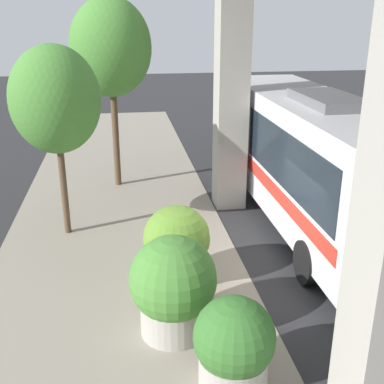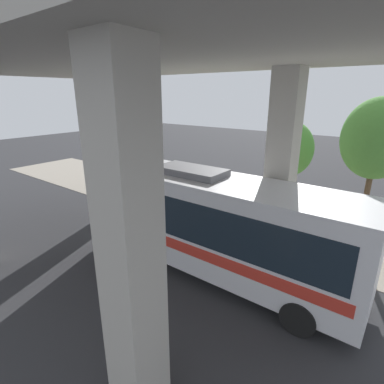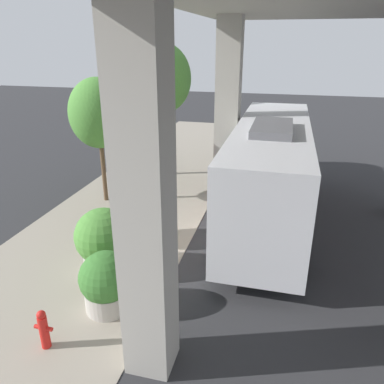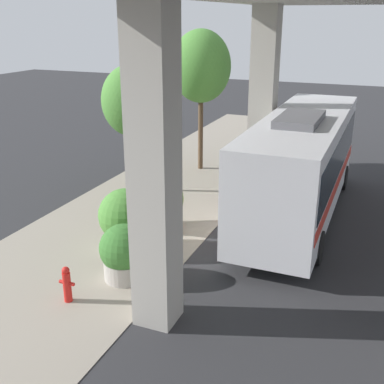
{
  "view_description": "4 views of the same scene",
  "coord_description": "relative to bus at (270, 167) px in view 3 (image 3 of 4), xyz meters",
  "views": [
    {
      "loc": [
        -2.75,
        -9.35,
        5.71
      ],
      "look_at": [
        -0.95,
        2.67,
        1.18
      ],
      "focal_mm": 45.0,
      "sensor_mm": 36.0,
      "label": 1
    },
    {
      "loc": [
        10.59,
        8.27,
        6.33
      ],
      "look_at": [
        0.92,
        0.9,
        2.33
      ],
      "focal_mm": 28.0,
      "sensor_mm": 36.0,
      "label": 2
    },
    {
      "loc": [
        2.77,
        -10.15,
        6.27
      ],
      "look_at": [
        -0.35,
        2.19,
        1.13
      ],
      "focal_mm": 35.0,
      "sensor_mm": 36.0,
      "label": 3
    },
    {
      "loc": [
        4.93,
        -13.18,
        6.75
      ],
      "look_at": [
        -0.71,
        0.48,
        1.33
      ],
      "focal_mm": 45.0,
      "sensor_mm": 36.0,
      "label": 4
    }
  ],
  "objects": [
    {
      "name": "fire_hydrant",
      "position": [
        -4.26,
        -7.72,
        -1.57
      ],
      "size": [
        0.42,
        0.2,
        0.98
      ],
      "color": "red",
      "rests_on": "ground"
    },
    {
      "name": "sidewalk_strip",
      "position": [
        -5.36,
        -2.96,
        -2.06
      ],
      "size": [
        6.0,
        40.0,
        0.02
      ],
      "color": "gray",
      "rests_on": "ground"
    },
    {
      "name": "planter_front",
      "position": [
        -4.02,
        -2.82,
        -1.17
      ],
      "size": [
        1.49,
        1.49,
        1.81
      ],
      "color": "#ADA89E",
      "rests_on": "ground"
    },
    {
      "name": "ground_plane",
      "position": [
        -2.36,
        -2.96,
        -2.07
      ],
      "size": [
        80.0,
        80.0,
        0.0
      ],
      "primitive_type": "plane",
      "color": "#2D2D30",
      "rests_on": "ground"
    },
    {
      "name": "planter_back",
      "position": [
        -4.31,
        -4.68,
        -1.08
      ],
      "size": [
        1.63,
        1.63,
        1.97
      ],
      "color": "#ADA89E",
      "rests_on": "ground"
    },
    {
      "name": "overpass",
      "position": [
        1.64,
        -2.96,
        4.64
      ],
      "size": [
        9.4,
        17.07,
        7.76
      ],
      "color": "#ADA89E",
      "rests_on": "ground"
    },
    {
      "name": "planter_middle",
      "position": [
        -3.51,
        -6.19,
        -1.3
      ],
      "size": [
        1.32,
        1.32,
        1.58
      ],
      "color": "#ADA89E",
      "rests_on": "ground"
    },
    {
      "name": "street_tree_far",
      "position": [
        -5.31,
        3.97,
        2.59
      ],
      "size": [
        2.63,
        2.63,
        6.26
      ],
      "color": "brown",
      "rests_on": "ground"
    },
    {
      "name": "bus",
      "position": [
        0.0,
        0.0,
        0.0
      ],
      "size": [
        2.62,
        10.19,
        3.82
      ],
      "color": "silver",
      "rests_on": "ground"
    },
    {
      "name": "street_tree_near",
      "position": [
        -6.71,
        0.16,
        1.59
      ],
      "size": [
        2.28,
        2.28,
        5.04
      ],
      "color": "brown",
      "rests_on": "ground"
    }
  ]
}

